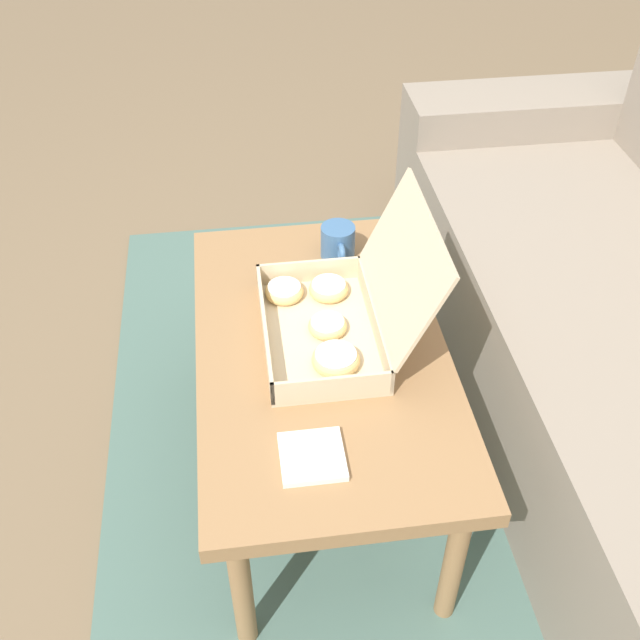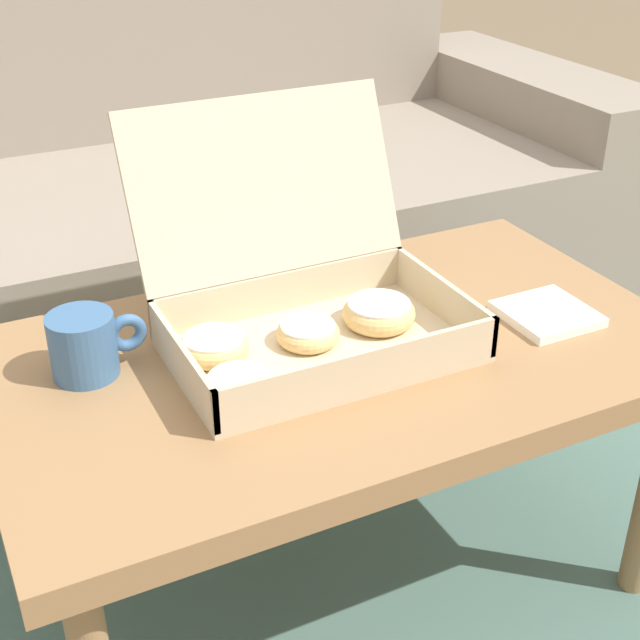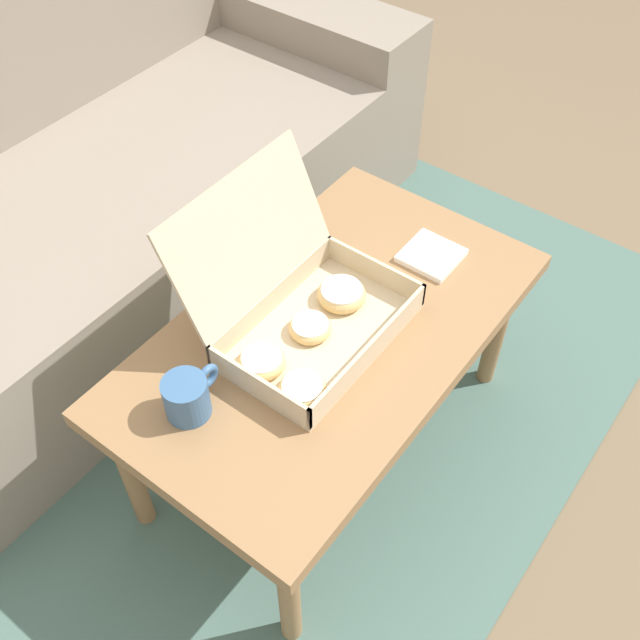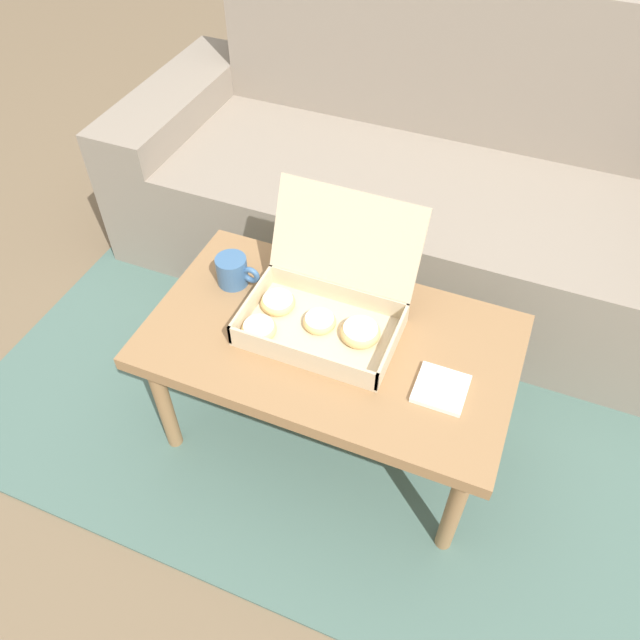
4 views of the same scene
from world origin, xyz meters
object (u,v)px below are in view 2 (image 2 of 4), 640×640
Objects in this scene: couch at (156,214)px; coffee_mug at (86,345)px; coffee_table at (340,377)px; pastry_box at (298,305)px.

couch reaches higher than coffee_mug.
pastry_box reaches higher than coffee_table.
coffee_table is 0.12m from pastry_box.
couch is 2.25× the size of coffee_table.
couch is at bearing 90.00° from coffee_table.
couch is 0.87m from pastry_box.
coffee_table is 2.40× the size of pastry_box.
coffee_table is (0.00, -0.89, 0.08)m from couch.
pastry_box is 0.29m from coffee_mug.
coffee_mug is at bearing 170.90° from pastry_box.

